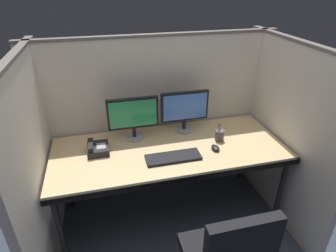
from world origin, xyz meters
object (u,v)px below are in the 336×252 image
(keyboard_main, at_px, (173,157))
(pen_cup, at_px, (220,135))
(desk, at_px, (170,154))
(monitor_right, at_px, (185,109))
(monitor_left, at_px, (133,116))
(desk_phone, at_px, (97,148))
(computer_mouse, at_px, (215,148))

(keyboard_main, distance_m, pen_cup, 0.49)
(keyboard_main, bearing_deg, desk, 86.63)
(keyboard_main, height_order, pen_cup, pen_cup)
(pen_cup, bearing_deg, keyboard_main, -159.73)
(monitor_right, relative_size, keyboard_main, 1.00)
(monitor_left, bearing_deg, desk, -43.81)
(monitor_left, bearing_deg, pen_cup, -17.18)
(monitor_left, bearing_deg, desk_phone, -155.00)
(monitor_left, distance_m, pen_cup, 0.75)
(keyboard_main, bearing_deg, computer_mouse, 5.65)
(keyboard_main, bearing_deg, monitor_left, 122.80)
(monitor_right, distance_m, keyboard_main, 0.51)
(computer_mouse, bearing_deg, keyboard_main, -174.35)
(computer_mouse, bearing_deg, desk, 163.87)
(keyboard_main, relative_size, desk_phone, 2.26)
(monitor_right, xyz_separation_m, keyboard_main, (-0.21, -0.41, -0.20))
(desk_phone, bearing_deg, computer_mouse, -12.17)
(desk, xyz_separation_m, desk_phone, (-0.57, 0.10, 0.08))
(desk, xyz_separation_m, monitor_right, (0.20, 0.28, 0.27))
(desk_phone, bearing_deg, desk, -9.65)
(monitor_right, height_order, desk_phone, monitor_right)
(computer_mouse, distance_m, desk_phone, 0.95)
(desk_phone, bearing_deg, monitor_left, 25.00)
(pen_cup, xyz_separation_m, desk_phone, (-1.02, 0.07, -0.02))
(desk, distance_m, computer_mouse, 0.38)
(computer_mouse, bearing_deg, pen_cup, 55.73)
(keyboard_main, xyz_separation_m, desk_phone, (-0.57, 0.24, 0.02))
(keyboard_main, xyz_separation_m, computer_mouse, (0.36, 0.04, 0.01))
(monitor_left, height_order, desk_phone, monitor_left)
(monitor_right, xyz_separation_m, desk_phone, (-0.78, -0.18, -0.18))
(keyboard_main, distance_m, desk_phone, 0.61)
(monitor_right, distance_m, computer_mouse, 0.45)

